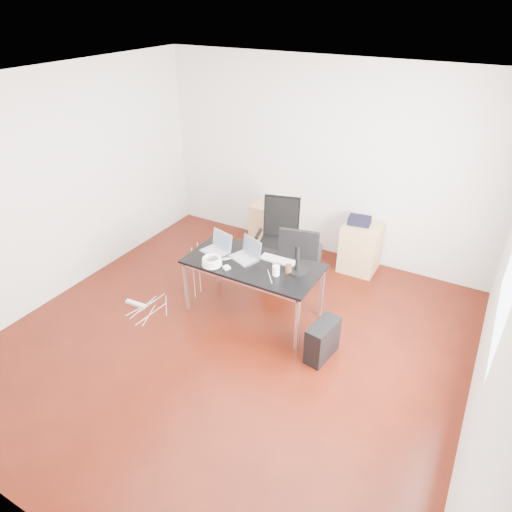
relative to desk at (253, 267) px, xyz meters
The scene contains 18 objects.
room_shell 0.93m from the desk, 81.21° to the right, with size 5.00×5.00×5.00m.
desk is the anchor object (origin of this frame).
office_chair 1.02m from the desk, 99.42° to the left, with size 0.58×0.60×1.08m.
filing_cabinet_left 1.81m from the desk, 111.09° to the left, with size 0.50×0.50×0.70m, color tan.
filing_cabinet_right 1.87m from the desk, 63.99° to the left, with size 0.50×0.50×0.70m, color tan.
pc_tower 1.18m from the desk, 16.69° to the right, with size 0.20×0.45×0.44m, color black.
wastebasket 1.61m from the desk, 83.71° to the left, with size 0.24×0.24×0.28m, color black.
power_strip 1.66m from the desk, 156.47° to the right, with size 0.30×0.06×0.04m, color white.
laptop_left 0.53m from the desk, behind, with size 0.38×0.33×0.23m.
laptop_right 0.18m from the desk, 153.60° to the left, with size 0.40×0.36×0.23m.
monitor 0.63m from the desk, 11.77° to the left, with size 0.45×0.26×0.51m.
keyboard 0.31m from the desk, 37.74° to the left, with size 0.44×0.14×0.02m, color white.
cup_white 0.39m from the desk, 16.37° to the right, with size 0.08×0.08×0.12m, color white.
cup_brown 0.47m from the desk, ahead, with size 0.08×0.08×0.10m, color #52311C.
cable_coil 0.49m from the desk, 143.35° to the right, with size 0.24×0.24×0.11m.
power_adapter 0.34m from the desk, 128.01° to the right, with size 0.07×0.07×0.03m, color white.
speaker 1.72m from the desk, 110.37° to the left, with size 0.09×0.08×0.18m, color #9E9E9E.
navy_garment 1.84m from the desk, 66.31° to the left, with size 0.30×0.24×0.09m, color black.
Camera 1 is at (2.23, -3.40, 3.52)m, focal length 32.00 mm.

